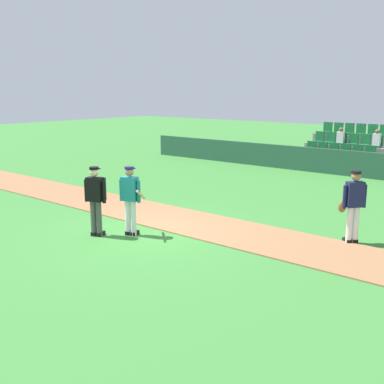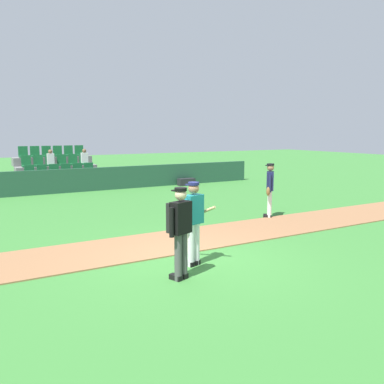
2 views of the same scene
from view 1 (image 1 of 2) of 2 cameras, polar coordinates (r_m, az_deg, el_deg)
ground_plane at (r=12.16m, az=-6.27°, el=-5.02°), size 80.00×80.00×0.00m
infield_dirt_path at (r=13.27m, az=-1.33°, el=-3.41°), size 28.00×2.13×0.03m
dugout_fence at (r=21.45m, az=16.21°, el=3.57°), size 20.00×0.16×1.09m
stadium_bleachers at (r=23.16m, az=18.10°, el=4.22°), size 3.90×2.95×2.05m
batter_teal_jersey at (r=11.80m, az=-7.46°, el=-0.71°), size 0.74×0.70×1.76m
umpire_home_plate at (r=11.89m, az=-11.57°, el=-0.61°), size 0.56×0.41×1.76m
runner_navy_jersey at (r=11.72m, az=18.94°, el=-1.40°), size 0.54×0.52×1.76m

